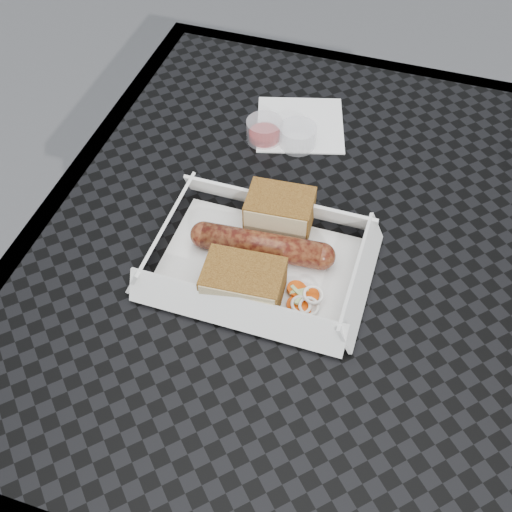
{
  "coord_description": "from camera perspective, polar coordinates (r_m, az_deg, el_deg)",
  "views": [
    {
      "loc": [
        0.03,
        -0.49,
        1.33
      ],
      "look_at": [
        -0.11,
        -0.06,
        0.78
      ],
      "focal_mm": 45.0,
      "sensor_mm": 36.0,
      "label": 1
    }
  ],
  "objects": [
    {
      "name": "patio_table",
      "position": [
        0.82,
        8.66,
        -3.21
      ],
      "size": [
        0.8,
        0.8,
        0.74
      ],
      "color": "black",
      "rests_on": "ground"
    },
    {
      "name": "food_tray",
      "position": [
        0.74,
        0.24,
        -0.8
      ],
      "size": [
        0.22,
        0.15,
        0.0
      ],
      "primitive_type": "cube",
      "color": "white",
      "rests_on": "patio_table"
    },
    {
      "name": "condiment_cup_empty",
      "position": [
        0.88,
        3.74,
        10.57
      ],
      "size": [
        0.05,
        0.05,
        0.03
      ],
      "primitive_type": "cylinder",
      "color": "silver",
      "rests_on": "patio_table"
    },
    {
      "name": "ground",
      "position": [
        1.42,
        5.31,
        -19.39
      ],
      "size": [
        60.0,
        60.0,
        0.0
      ],
      "primitive_type": "plane",
      "color": "#4F4F51",
      "rests_on": "ground"
    },
    {
      "name": "bread_far",
      "position": [
        0.69,
        -1.13,
        -2.41
      ],
      "size": [
        0.09,
        0.06,
        0.04
      ],
      "primitive_type": "cube",
      "rotation": [
        0.0,
        0.0,
        0.08
      ],
      "color": "brown",
      "rests_on": "food_tray"
    },
    {
      "name": "condiment_cup_sauce",
      "position": [
        0.89,
        0.76,
        11.1
      ],
      "size": [
        0.05,
        0.05,
        0.03
      ],
      "primitive_type": "cylinder",
      "color": "maroon",
      "rests_on": "patio_table"
    },
    {
      "name": "napkin",
      "position": [
        0.92,
        3.95,
        11.57
      ],
      "size": [
        0.15,
        0.15,
        0.0
      ],
      "primitive_type": "cube",
      "rotation": [
        0.0,
        0.0,
        0.28
      ],
      "color": "white",
      "rests_on": "patio_table"
    },
    {
      "name": "bratwurst",
      "position": [
        0.74,
        0.53,
        0.95
      ],
      "size": [
        0.17,
        0.04,
        0.03
      ],
      "rotation": [
        0.0,
        0.0,
        0.08
      ],
      "color": "brown",
      "rests_on": "food_tray"
    },
    {
      "name": "veg_garnish",
      "position": [
        0.71,
        4.25,
        -4.08
      ],
      "size": [
        0.03,
        0.03,
        0.0
      ],
      "color": "#DC4909",
      "rests_on": "food_tray"
    },
    {
      "name": "bread_near",
      "position": [
        0.76,
        2.12,
        3.92
      ],
      "size": [
        0.08,
        0.06,
        0.05
      ],
      "primitive_type": "cube",
      "rotation": [
        0.0,
        0.0,
        0.08
      ],
      "color": "brown",
      "rests_on": "food_tray"
    }
  ]
}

